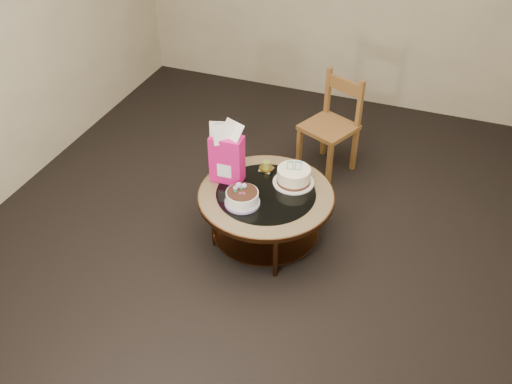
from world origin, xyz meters
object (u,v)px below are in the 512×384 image
at_px(cream_cake, 294,176).
at_px(dining_chair, 332,125).
at_px(coffee_table, 266,201).
at_px(decorated_cake, 242,198).
at_px(gift_bag, 227,153).

height_order(cream_cake, dining_chair, dining_chair).
bearing_deg(coffee_table, cream_cake, 50.70).
bearing_deg(decorated_cake, coffee_table, 57.08).
bearing_deg(cream_cake, decorated_cake, -141.11).
bearing_deg(dining_chair, coffee_table, -75.60).
xyz_separation_m(decorated_cake, gift_bag, (-0.21, 0.24, 0.19)).
distance_m(decorated_cake, cream_cake, 0.46).
relative_size(coffee_table, gift_bag, 2.10).
height_order(coffee_table, cream_cake, cream_cake).
bearing_deg(decorated_cake, cream_cake, 53.70).
bearing_deg(gift_bag, coffee_table, -11.77).
xyz_separation_m(coffee_table, cream_cake, (0.15, 0.19, 0.14)).
bearing_deg(gift_bag, cream_cake, 13.03).
distance_m(coffee_table, decorated_cake, 0.25).
xyz_separation_m(cream_cake, gift_bag, (-0.48, -0.13, 0.18)).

